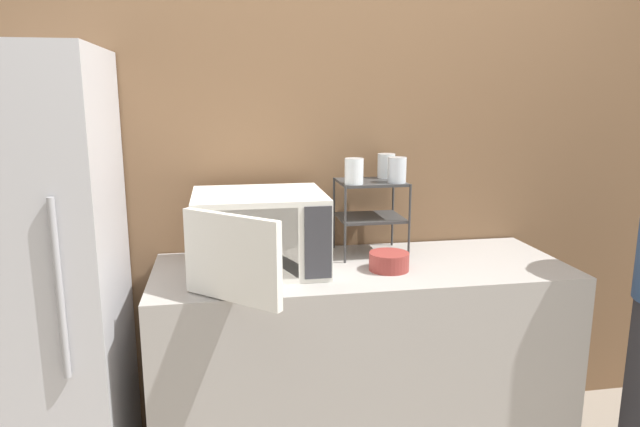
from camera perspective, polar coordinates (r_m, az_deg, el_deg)
wall_back at (r=2.64m, az=2.42°, el=5.78°), size 8.00×0.06×2.60m
counter at (r=2.54m, az=4.05°, el=-14.77°), size 1.70×0.64×0.88m
microwave at (r=2.27m, az=-6.20°, el=-1.91°), size 0.54×0.73×0.31m
dish_rack at (r=2.49m, az=5.08°, el=1.22°), size 0.29×0.25×0.33m
glass_front_left at (r=2.38m, az=3.42°, el=4.24°), size 0.08×0.08×0.11m
glass_back_right at (r=2.57m, az=6.64°, el=4.76°), size 0.08×0.08×0.11m
glass_front_right at (r=2.43m, az=7.71°, el=4.34°), size 0.08×0.08×0.11m
bowl at (r=2.31m, az=6.92°, el=-4.80°), size 0.16×0.16×0.07m
refrigerator at (r=2.42m, az=-26.65°, el=-6.44°), size 0.60×0.66×1.75m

